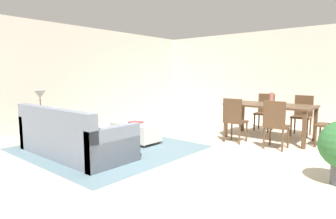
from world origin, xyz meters
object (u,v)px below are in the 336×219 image
Objects in this scene: dining_chair_near_left at (234,118)px; dining_chair_far_right at (302,113)px; ottoman_table at (135,131)px; side_table at (41,120)px; dining_table at (270,108)px; book_on_ottoman at (136,122)px; table_lamp at (40,95)px; dining_chair_far_left at (265,110)px; dining_chair_near_right at (275,122)px; dining_chair_head_east at (333,121)px; couch at (73,139)px; vase_centerpiece at (272,98)px.

dining_chair_near_left is 1.90m from dining_chair_far_right.
ottoman_table is 2.01m from side_table.
dining_chair_near_left is (3.17, 2.49, 0.08)m from side_table.
dining_table reaches higher than book_on_ottoman.
table_lamp reaches higher than dining_table.
table_lamp is (-0.00, -0.00, 0.53)m from side_table.
ottoman_table is 3.39m from dining_chair_far_left.
dining_table is at bearing 62.62° from dining_chair_near_left.
dining_chair_near_left is 3.54× the size of book_on_ottoman.
dining_chair_head_east is (0.81, 0.82, 0.00)m from dining_chair_near_right.
table_lamp is at bearing -144.32° from book_on_ottoman.
ottoman_table is 1.11× the size of dining_chair_near_right.
dining_chair_near_left is at bearing -117.13° from dining_chair_far_right.
dining_table is 1.92× the size of dining_chair_head_east.
ottoman_table is 1.94× the size of table_lamp.
couch is at bearing -123.43° from dining_chair_near_left.
couch is at bearing -134.34° from dining_chair_head_east.
dining_chair_far_left is at bearing 62.85° from ottoman_table.
dining_chair_far_right reaches higher than book_on_ottoman.
dining_chair_far_right is (0.03, 1.68, 0.00)m from dining_chair_near_right.
dining_table reaches higher than ottoman_table.
vase_centerpiece reaches higher than dining_chair_head_east.
dining_chair_far_right reaches higher than dining_table.
side_table is 0.60× the size of dining_chair_far_right.
dining_chair_near_right reaches higher than couch.
couch is at bearing -111.59° from dining_chair_far_left.
ottoman_table is 2.94m from dining_table.
couch is at bearing -97.49° from ottoman_table.
dining_chair_near_left is 3.66× the size of vase_centerpiece.
dining_chair_head_east is 1.27m from vase_centerpiece.
dining_chair_near_right is 1.15m from dining_chair_head_east.
dining_chair_near_right is at bearing -90.93° from dining_chair_far_right.
table_lamp is 0.57× the size of dining_chair_far_left.
vase_centerpiece is (3.60, 3.36, -0.08)m from table_lamp.
table_lamp is 5.83m from dining_chair_far_right.
vase_centerpiece is (-1.21, 0.04, 0.37)m from dining_chair_head_east.
couch is 2.47× the size of dining_chair_near_right.
dining_chair_far_left is 3.54× the size of book_on_ottoman.
table_lamp is 0.57× the size of dining_chair_head_east.
dining_chair_near_right is at bearing 31.91° from side_table.
dining_chair_far_left reaches higher than side_table.
vase_centerpiece is 2.97m from book_on_ottoman.
dining_chair_near_left is 1.00× the size of dining_chair_far_right.
side_table reaches higher than book_on_ottoman.
dining_chair_far_left is at bearing 116.55° from dining_table.
couch is 8.72× the size of book_on_ottoman.
couch is 4.32× the size of table_lamp.
book_on_ottoman is (-1.96, -2.13, -0.25)m from dining_table.
vase_centerpiece reaches higher than ottoman_table.
ottoman_table is 2.75m from dining_chair_near_right.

